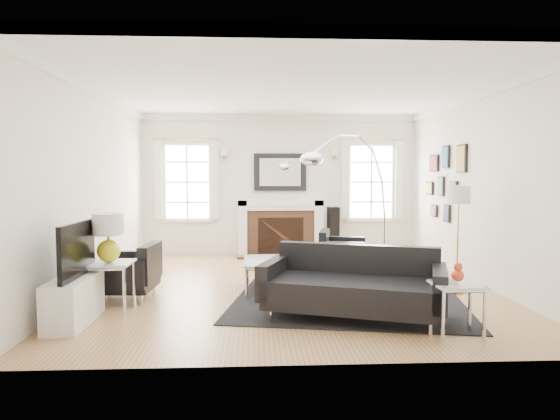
{
  "coord_description": "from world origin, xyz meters",
  "views": [
    {
      "loc": [
        -0.52,
        -7.06,
        1.59
      ],
      "look_at": [
        -0.14,
        0.3,
        1.07
      ],
      "focal_mm": 32.0,
      "sensor_mm": 36.0,
      "label": 1
    }
  ],
  "objects": [
    {
      "name": "speaker_tower",
      "position": [
        1.03,
        2.65,
        0.48
      ],
      "size": [
        0.24,
        0.24,
        0.97
      ],
      "primitive_type": "cube",
      "rotation": [
        0.0,
        0.0,
        0.27
      ],
      "color": "black",
      "rests_on": "floor"
    },
    {
      "name": "window_left",
      "position": [
        -1.85,
        2.95,
        1.46
      ],
      "size": [
        1.24,
        0.15,
        1.62
      ],
      "color": "white",
      "rests_on": "back_wall"
    },
    {
      "name": "back_wall",
      "position": [
        0.0,
        3.0,
        1.4
      ],
      "size": [
        5.5,
        0.04,
        2.8
      ],
      "primitive_type": "cube",
      "color": "white",
      "rests_on": "floor"
    },
    {
      "name": "ceiling",
      "position": [
        0.0,
        0.0,
        2.8
      ],
      "size": [
        5.5,
        6.0,
        0.02
      ],
      "primitive_type": "cube",
      "color": "white",
      "rests_on": "back_wall"
    },
    {
      "name": "sofa",
      "position": [
        0.58,
        -1.61,
        0.35
      ],
      "size": [
        2.16,
        1.5,
        0.64
      ],
      "color": "black",
      "rests_on": "floor"
    },
    {
      "name": "stick_floor_lamp",
      "position": [
        2.2,
        -0.57,
        1.26
      ],
      "size": [
        0.29,
        0.29,
        1.45
      ],
      "color": "#B4973E",
      "rests_on": "floor"
    },
    {
      "name": "gourd_lamp",
      "position": [
        -2.2,
        -1.26,
        0.91
      ],
      "size": [
        0.35,
        0.35,
        0.57
      ],
      "color": "gold",
      "rests_on": "side_table_left"
    },
    {
      "name": "side_table_left",
      "position": [
        -2.2,
        -1.26,
        0.48
      ],
      "size": [
        0.53,
        0.53,
        0.58
      ],
      "color": "silver",
      "rests_on": "floor"
    },
    {
      "name": "front_wall",
      "position": [
        0.0,
        -3.0,
        1.4
      ],
      "size": [
        5.5,
        0.04,
        2.8
      ],
      "primitive_type": "cube",
      "color": "white",
      "rests_on": "floor"
    },
    {
      "name": "left_wall",
      "position": [
        -2.75,
        0.0,
        1.4
      ],
      "size": [
        0.04,
        6.0,
        2.8
      ],
      "primitive_type": "cube",
      "color": "white",
      "rests_on": "floor"
    },
    {
      "name": "area_rug",
      "position": [
        0.65,
        -0.96,
        0.01
      ],
      "size": [
        3.21,
        2.83,
        0.01
      ],
      "primitive_type": "cube",
      "rotation": [
        0.0,
        0.0,
        -0.18
      ],
      "color": "black",
      "rests_on": "floor"
    },
    {
      "name": "mantel_mirror",
      "position": [
        0.0,
        2.95,
        1.65
      ],
      "size": [
        1.05,
        0.07,
        0.75
      ],
      "color": "black",
      "rests_on": "back_wall"
    },
    {
      "name": "orange_vase",
      "position": [
        1.47,
        -2.33,
        0.63
      ],
      "size": [
        0.12,
        0.12,
        0.19
      ],
      "color": "red",
      "rests_on": "nesting_table"
    },
    {
      "name": "armchair_right",
      "position": [
        0.91,
        1.15,
        0.31
      ],
      "size": [
        0.89,
        0.96,
        0.55
      ],
      "color": "black",
      "rests_on": "floor"
    },
    {
      "name": "right_wall",
      "position": [
        2.75,
        0.0,
        1.4
      ],
      "size": [
        0.04,
        6.0,
        2.8
      ],
      "primitive_type": "cube",
      "color": "white",
      "rests_on": "floor"
    },
    {
      "name": "window_right",
      "position": [
        1.85,
        2.95,
        1.46
      ],
      "size": [
        1.24,
        0.15,
        1.62
      ],
      "color": "white",
      "rests_on": "back_wall"
    },
    {
      "name": "fireplace",
      "position": [
        0.0,
        2.79,
        0.54
      ],
      "size": [
        1.7,
        0.69,
        1.11
      ],
      "color": "white",
      "rests_on": "floor"
    },
    {
      "name": "crown_molding",
      "position": [
        0.0,
        0.0,
        2.74
      ],
      "size": [
        5.5,
        6.0,
        0.12
      ],
      "primitive_type": "cube",
      "color": "white",
      "rests_on": "back_wall"
    },
    {
      "name": "gallery_wall",
      "position": [
        2.72,
        1.3,
        1.53
      ],
      "size": [
        0.04,
        1.73,
        1.29
      ],
      "color": "black",
      "rests_on": "right_wall"
    },
    {
      "name": "floor",
      "position": [
        0.0,
        0.0,
        0.0
      ],
      "size": [
        6.0,
        6.0,
        0.0
      ],
      "primitive_type": "plane",
      "color": "olive",
      "rests_on": "ground"
    },
    {
      "name": "arc_floor_lamp",
      "position": [
        0.93,
        0.34,
        1.24
      ],
      "size": [
        1.62,
        1.5,
        2.29
      ],
      "color": "silver",
      "rests_on": "floor"
    },
    {
      "name": "armchair_left",
      "position": [
        -2.14,
        -0.6,
        0.33
      ],
      "size": [
        0.83,
        0.91,
        0.58
      ],
      "color": "black",
      "rests_on": "floor"
    },
    {
      "name": "tv_unit",
      "position": [
        -2.44,
        -1.7,
        0.33
      ],
      "size": [
        0.35,
        1.0,
        1.09
      ],
      "color": "white",
      "rests_on": "floor"
    },
    {
      "name": "nesting_table",
      "position": [
        1.47,
        -2.33,
        0.41
      ],
      "size": [
        0.48,
        0.4,
        0.53
      ],
      "color": "silver",
      "rests_on": "floor"
    },
    {
      "name": "coffee_table",
      "position": [
        -0.18,
        -0.28,
        0.39
      ],
      "size": [
        0.95,
        0.95,
        0.42
      ],
      "color": "silver",
      "rests_on": "floor"
    }
  ]
}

